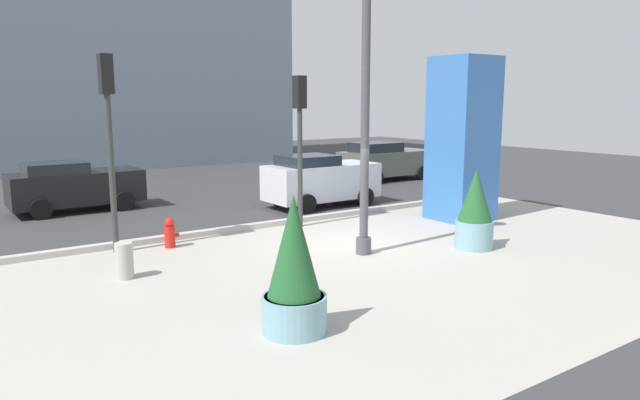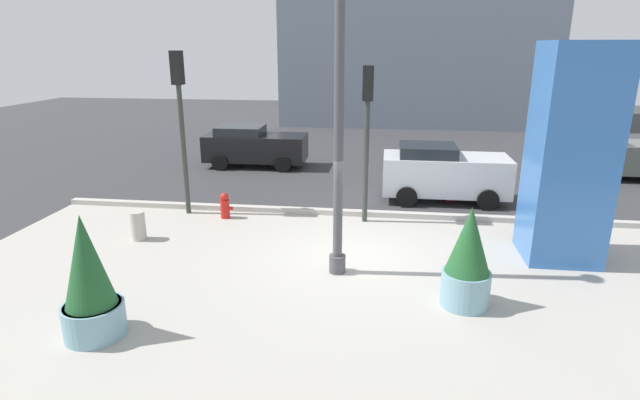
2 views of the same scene
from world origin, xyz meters
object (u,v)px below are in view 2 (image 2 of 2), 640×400
art_pillar_blue (570,155)px  traffic_light_far_side (180,107)px  car_far_lane (443,172)px  car_passing_lane (603,154)px  potted_plant_by_pillar (89,283)px  lamp_post (339,118)px  concrete_bollard (138,226)px  potted_plant_mid_plaza (468,260)px  fire_hydrant (225,206)px  car_curb_west (254,146)px  pedestrian_crossing (452,172)px  traffic_light_corner (367,119)px

art_pillar_blue → traffic_light_far_side: 9.97m
car_far_lane → car_passing_lane: bearing=31.3°
art_pillar_blue → potted_plant_by_pillar: 10.05m
lamp_post → concrete_bollard: size_ratio=9.20×
lamp_post → potted_plant_mid_plaza: size_ratio=3.50×
lamp_post → fire_hydrant: lamp_post is taller
potted_plant_by_pillar → car_far_lane: 11.04m
potted_plant_by_pillar → fire_hydrant: size_ratio=2.92×
art_pillar_blue → car_curb_west: (-9.35, 8.08, -1.59)m
concrete_bollard → pedestrian_crossing: pedestrian_crossing is taller
lamp_post → car_curb_west: (-4.35, 9.60, -2.52)m
art_pillar_blue → car_passing_lane: 9.09m
potted_plant_by_pillar → car_far_lane: bearing=53.1°
potted_plant_mid_plaza → art_pillar_blue: bearing=47.3°
potted_plant_mid_plaza → fire_hydrant: 7.47m
car_curb_west → concrete_bollard: bearing=-95.8°
fire_hydrant → car_far_lane: (6.32, 2.62, 0.54)m
fire_hydrant → car_curb_west: (-0.81, 6.43, 0.47)m
car_passing_lane → car_curb_west: bearing=179.8°
traffic_light_far_side → pedestrian_crossing: traffic_light_far_side is taller
lamp_post → potted_plant_by_pillar: lamp_post is taller
lamp_post → fire_hydrant: 5.62m
concrete_bollard → art_pillar_blue: bearing=1.5°
car_passing_lane → pedestrian_crossing: car_passing_lane is taller
car_curb_west → pedestrian_crossing: bearing=-27.8°
lamp_post → fire_hydrant: size_ratio=9.20×
fire_hydrant → traffic_light_far_side: traffic_light_far_side is taller
potted_plant_mid_plaza → concrete_bollard: size_ratio=2.63×
fire_hydrant → traffic_light_corner: traffic_light_corner is taller
traffic_light_far_side → car_far_lane: bearing=17.1°
concrete_bollard → car_far_lane: (7.98, 4.53, 0.53)m
traffic_light_far_side → fire_hydrant: bearing=-13.5°
traffic_light_corner → car_passing_lane: (8.54, 6.13, -2.01)m
traffic_light_far_side → potted_plant_by_pillar: bearing=-82.0°
car_far_lane → art_pillar_blue: bearing=-62.5°
art_pillar_blue → fire_hydrant: size_ratio=6.48×
car_passing_lane → potted_plant_mid_plaza: bearing=-121.0°
car_curb_west → pedestrian_crossing: (7.38, -3.90, 0.11)m
art_pillar_blue → car_far_lane: size_ratio=1.25×
art_pillar_blue → potted_plant_mid_plaza: art_pillar_blue is taller
traffic_light_far_side → pedestrian_crossing: 8.40m
lamp_post → car_curb_west: lamp_post is taller
potted_plant_by_pillar → potted_plant_mid_plaza: potted_plant_by_pillar is taller
car_curb_west → car_passing_lane: car_passing_lane is taller
car_far_lane → car_curb_west: 8.09m
potted_plant_mid_plaza → traffic_light_corner: traffic_light_corner is taller
potted_plant_by_pillar → pedestrian_crossing: potted_plant_by_pillar is taller
fire_hydrant → car_curb_west: car_curb_west is taller
concrete_bollard → traffic_light_far_side: (0.44, 2.20, 2.75)m
car_passing_lane → lamp_post: bearing=-133.2°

